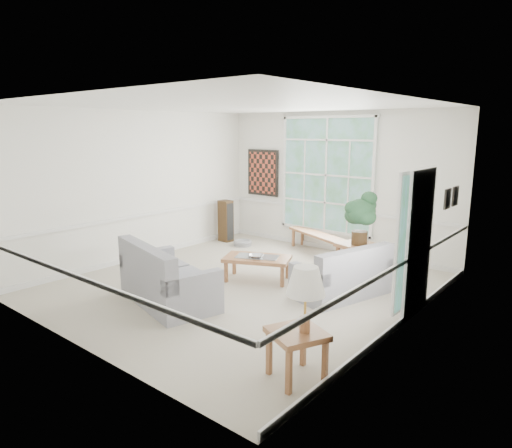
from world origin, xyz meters
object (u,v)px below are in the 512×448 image
(coffee_table, at_px, (257,269))
(end_table, at_px, (357,260))
(loveseat_front, at_px, (169,273))
(side_table, at_px, (296,355))
(loveseat_right, at_px, (341,270))

(coffee_table, distance_m, end_table, 1.82)
(coffee_table, bearing_deg, end_table, 20.55)
(coffee_table, height_order, end_table, end_table)
(loveseat_front, distance_m, coffee_table, 1.73)
(side_table, bearing_deg, loveseat_right, 109.10)
(loveseat_front, distance_m, side_table, 2.84)
(loveseat_front, relative_size, coffee_table, 1.53)
(side_table, bearing_deg, coffee_table, 136.52)
(loveseat_right, distance_m, coffee_table, 1.55)
(loveseat_front, bearing_deg, side_table, 2.60)
(side_table, bearing_deg, end_table, 107.42)
(loveseat_front, xyz_separation_m, side_table, (2.77, -0.59, -0.20))
(loveseat_front, xyz_separation_m, coffee_table, (0.38, 1.67, -0.26))
(end_table, bearing_deg, loveseat_right, -76.90)
(loveseat_front, bearing_deg, end_table, 75.50)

